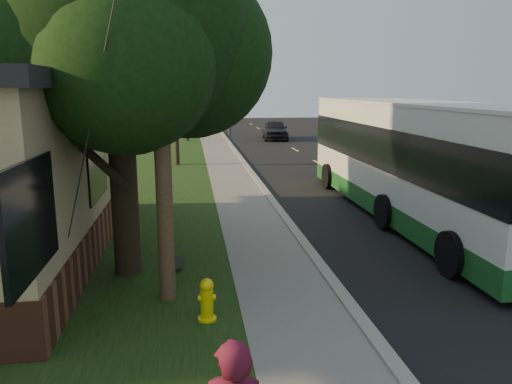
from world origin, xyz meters
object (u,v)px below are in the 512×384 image
Objects in this scene: transit_bus at (417,157)px; skateboard_main at (178,263)px; fire_hydrant at (207,300)px; bare_tree_near at (176,124)px; distant_car at (275,130)px; dumpster at (5,224)px; leafy_tree at (118,25)px; utility_pole at (158,47)px; traffic_signal at (229,98)px; bare_tree_far at (187,115)px.

skateboard_main is at bearing -153.86° from transit_bus.
bare_tree_near reaches higher than fire_hydrant.
fire_hydrant is 2.84m from skateboard_main.
transit_bus is 2.87× the size of distant_car.
skateboard_main is 0.52× the size of dumpster.
skateboard_main is (1.02, 0.12, -5.04)m from leafy_tree.
fire_hydrant is 5.65m from leafy_tree.
utility_pole is 1.16× the size of leafy_tree.
transit_bus is (8.17, 3.63, -3.27)m from leafy_tree.
bare_tree_near is at bearing -114.24° from distant_car.
leafy_tree is 5.73m from dumpster.
traffic_signal reaches higher than distant_car.
bare_tree_far is at bearing 90.76° from fire_hydrant.
dumpster reaches higher than fire_hydrant.
transit_bus is 8.15m from skateboard_main.
utility_pole is 33.26m from traffic_signal.
bare_tree_near is 16.52m from traffic_signal.
leafy_tree is 1.42× the size of traffic_signal.
skateboard_main is at bearing -21.41° from dumpster.
distant_car is (3.30, -3.26, -2.38)m from traffic_signal.
bare_tree_far is 25.99m from dumpster.
dumpster is (-4.32, -25.60, -1.29)m from bare_tree_far.
transit_bus is at bearing 43.59° from fire_hydrant.
dumpster is (-4.17, 1.63, 0.58)m from skateboard_main.
bare_tree_far reaches higher than distant_car.
utility_pole is 9.42m from transit_bus.
fire_hydrant is 0.06× the size of transit_bus.
bare_tree_near is 0.33× the size of transit_bus.
utility_pole is at bearing -94.96° from skateboard_main.
dumpster is (-11.31, -1.87, -1.18)m from transit_bus.
traffic_signal reaches higher than skateboard_main.
utility_pole is 6.56m from dumpster.
bare_tree_far is at bearing 89.40° from utility_pole.
leafy_tree is (-0.87, 1.66, 0.54)m from utility_pole.
bare_tree_near is 2.55× the size of dumpster.
traffic_signal is (3.10, 34.00, 2.73)m from fire_hydrant.
bare_tree_far is at bearing 80.42° from dumpster.
bare_tree_near reaches higher than dumpster.
transit_bus reaches higher than fire_hydrant.
bare_tree_near reaches higher than transit_bus.
fire_hydrant is 0.13× the size of traffic_signal.
fire_hydrant is 6.46m from dumpster.
utility_pole is at bearing -62.40° from leafy_tree.
distant_car is at bearing 76.57° from utility_pole.
utility_pole reaches higher than distant_car.
distant_car is at bearing 90.46° from transit_bus.
traffic_signal is at bearing 81.53° from leafy_tree.
traffic_signal reaches higher than bare_tree_near.
distant_car is at bearing 6.24° from bare_tree_far.
utility_pole is 29.13m from bare_tree_far.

